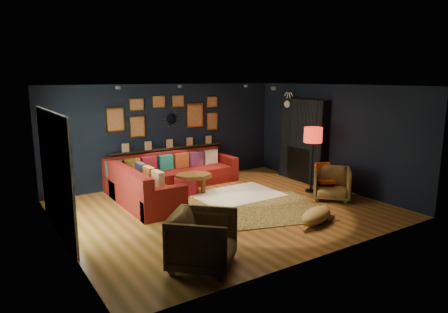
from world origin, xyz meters
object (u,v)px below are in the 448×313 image
pouf (186,185)px  gold_stool (218,221)px  armchair_right (332,182)px  orange_chair (324,177)px  floor_lamp (313,138)px  coffee_table (194,178)px  sectional (163,180)px  armchair_left (203,238)px  dog (316,213)px

pouf → gold_stool: bearing=-104.6°
armchair_right → orange_chair: 0.26m
floor_lamp → coffee_table: bearing=149.9°
orange_chair → sectional: bearing=162.6°
pouf → orange_chair: (2.62, -1.95, 0.25)m
armchair_left → dog: armchair_left is taller
sectional → coffee_table: bearing=-33.6°
pouf → floor_lamp: 3.25m
coffee_table → pouf: bearing=158.3°
dog → armchair_left: bearing=168.7°
sectional → armchair_left: size_ratio=3.69×
coffee_table → orange_chair: size_ratio=1.36×
armchair_left → armchair_right: bearing=-28.6°
pouf → dog: dog is taller
sectional → armchair_right: sectional is taller
pouf → gold_stool: size_ratio=1.45×
sectional → pouf: 0.59m
coffee_table → floor_lamp: size_ratio=0.68×
pouf → orange_chair: bearing=-36.7°
coffee_table → armchair_left: (-1.73, -3.44, 0.07)m
armchair_right → armchair_left: bearing=-116.7°
armchair_left → orange_chair: size_ratio=1.16×
armchair_right → orange_chair: armchair_right is taller
armchair_right → sectional: bearing=-173.9°
sectional → pouf: (0.46, -0.35, -0.11)m
armchair_left → dog: (2.72, 0.36, -0.24)m
gold_stool → floor_lamp: 3.62m
armchair_right → dog: 1.74m
gold_stool → dog: 1.92m
sectional → floor_lamp: floor_lamp is taller
coffee_table → pouf: size_ratio=1.89×
armchair_left → gold_stool: 1.42m
pouf → gold_stool: pouf is taller
armchair_right → pouf: bearing=-174.3°
sectional → floor_lamp: 3.77m
pouf → dog: size_ratio=0.45×
armchair_left → floor_lamp: 4.75m
sectional → gold_stool: size_ratio=8.56×
coffee_table → orange_chair: orange_chair is taller
pouf → armchair_right: (2.61, -2.20, 0.19)m
sectional → gold_stool: bearing=-93.7°
coffee_table → floor_lamp: bearing=-30.1°
coffee_table → dog: coffee_table is taller
sectional → orange_chair: bearing=-36.8°
pouf → armchair_right: bearing=-40.2°
coffee_table → gold_stool: coffee_table is taller
pouf → dog: bearing=-69.8°
pouf → armchair_right: 3.42m
coffee_table → pouf: 0.25m
gold_stool → orange_chair: (3.26, 0.51, 0.27)m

